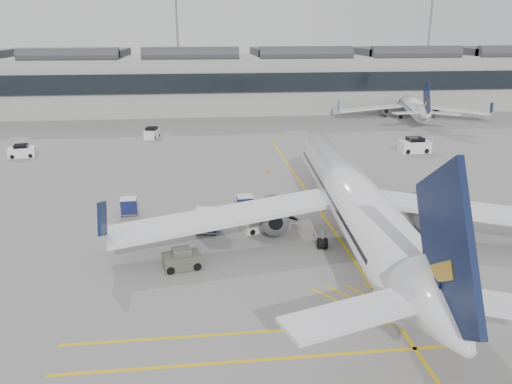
{
  "coord_description": "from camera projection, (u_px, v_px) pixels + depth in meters",
  "views": [
    {
      "loc": [
        -1.09,
        -34.06,
        16.28
      ],
      "look_at": [
        3.27,
        3.08,
        4.0
      ],
      "focal_mm": 35.0,
      "sensor_mm": 36.0,
      "label": 1
    }
  ],
  "objects": [
    {
      "name": "ground",
      "position": [
        217.0,
        257.0,
        37.34
      ],
      "size": [
        220.0,
        220.0,
        0.0
      ],
      "primitive_type": "plane",
      "color": "gray",
      "rests_on": "ground"
    },
    {
      "name": "terminal",
      "position": [
        202.0,
        80.0,
        103.29
      ],
      "size": [
        200.0,
        20.45,
        12.4
      ],
      "color": "#9E9E99",
      "rests_on": "ground"
    },
    {
      "name": "light_masts",
      "position": [
        192.0,
        37.0,
        113.78
      ],
      "size": [
        113.0,
        0.6,
        25.45
      ],
      "color": "slate",
      "rests_on": "ground"
    },
    {
      "name": "apron_markings",
      "position": [
        317.0,
        207.0,
        47.88
      ],
      "size": [
        0.25,
        60.0,
        0.01
      ],
      "primitive_type": "cube",
      "color": "gold",
      "rests_on": "ground"
    },
    {
      "name": "airliner_main",
      "position": [
        353.0,
        200.0,
        39.72
      ],
      "size": [
        38.75,
        42.45,
        11.28
      ],
      "rotation": [
        0.0,
        0.0,
        -0.07
      ],
      "color": "white",
      "rests_on": "ground"
    },
    {
      "name": "airliner_far",
      "position": [
        411.0,
        105.0,
        95.05
      ],
      "size": [
        27.82,
        30.73,
        8.29
      ],
      "rotation": [
        0.0,
        0.0,
        -0.23
      ],
      "color": "white",
      "rests_on": "ground"
    },
    {
      "name": "belt_loader",
      "position": [
        263.0,
        222.0,
        42.4
      ],
      "size": [
        5.16,
        2.95,
        2.04
      ],
      "rotation": [
        0.0,
        0.0,
        0.33
      ],
      "color": "silver",
      "rests_on": "ground"
    },
    {
      "name": "baggage_cart_a",
      "position": [
        256.0,
        215.0,
        42.74
      ],
      "size": [
        2.2,
        1.97,
        1.97
      ],
      "rotation": [
        0.0,
        0.0,
        -0.26
      ],
      "color": "gray",
      "rests_on": "ground"
    },
    {
      "name": "baggage_cart_b",
      "position": [
        245.0,
        204.0,
        46.07
      ],
      "size": [
        1.61,
        1.35,
        1.64
      ],
      "rotation": [
        0.0,
        0.0,
        0.04
      ],
      "color": "gray",
      "rests_on": "ground"
    },
    {
      "name": "baggage_cart_c",
      "position": [
        207.0,
        220.0,
        41.55
      ],
      "size": [
        2.16,
        1.88,
        2.02
      ],
      "rotation": [
        0.0,
        0.0,
        -0.17
      ],
      "color": "gray",
      "rests_on": "ground"
    },
    {
      "name": "baggage_cart_d",
      "position": [
        129.0,
        206.0,
        45.55
      ],
      "size": [
        1.6,
        1.34,
        1.6
      ],
      "rotation": [
        0.0,
        0.0,
        0.06
      ],
      "color": "gray",
      "rests_on": "ground"
    },
    {
      "name": "ramp_agent_a",
      "position": [
        275.0,
        212.0,
        44.14
      ],
      "size": [
        0.63,
        0.72,
        1.65
      ],
      "primitive_type": "imported",
      "rotation": [
        0.0,
        0.0,
        1.08
      ],
      "color": "#E1580B",
      "rests_on": "ground"
    },
    {
      "name": "ramp_agent_b",
      "position": [
        289.0,
        208.0,
        45.24
      ],
      "size": [
        0.92,
        0.83,
        1.56
      ],
      "primitive_type": "imported",
      "rotation": [
        0.0,
        0.0,
        3.51
      ],
      "color": "#F8480D",
      "rests_on": "ground"
    },
    {
      "name": "pushback_tug",
      "position": [
        182.0,
        260.0,
        35.43
      ],
      "size": [
        2.89,
        2.11,
        1.47
      ],
      "rotation": [
        0.0,
        0.0,
        0.21
      ],
      "color": "#4E5145",
      "rests_on": "ground"
    },
    {
      "name": "safety_cone_nose",
      "position": [
        268.0,
        171.0,
        58.69
      ],
      "size": [
        0.39,
        0.39,
        0.54
      ],
      "primitive_type": "cone",
      "color": "#F24C0A",
      "rests_on": "ground"
    },
    {
      "name": "safety_cone_engine",
      "position": [
        383.0,
        212.0,
        45.81
      ],
      "size": [
        0.35,
        0.35,
        0.49
      ],
      "primitive_type": "cone",
      "color": "#F24C0A",
      "rests_on": "ground"
    },
    {
      "name": "service_van_left",
      "position": [
        22.0,
        151.0,
        66.19
      ],
      "size": [
        3.53,
        2.14,
        1.7
      ],
      "rotation": [
        0.0,
        0.0,
        0.15
      ],
      "color": "silver",
      "rests_on": "ground"
    },
    {
      "name": "service_van_mid",
      "position": [
        152.0,
        133.0,
        77.64
      ],
      "size": [
        2.39,
        3.63,
        1.72
      ],
      "rotation": [
        0.0,
        0.0,
        1.34
      ],
      "color": "silver",
      "rests_on": "ground"
    },
    {
      "name": "service_van_right",
      "position": [
        415.0,
        146.0,
        68.64
      ],
      "size": [
        4.16,
        2.22,
        2.1
      ],
      "rotation": [
        0.0,
        0.0,
        0.04
      ],
      "color": "silver",
      "rests_on": "ground"
    }
  ]
}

